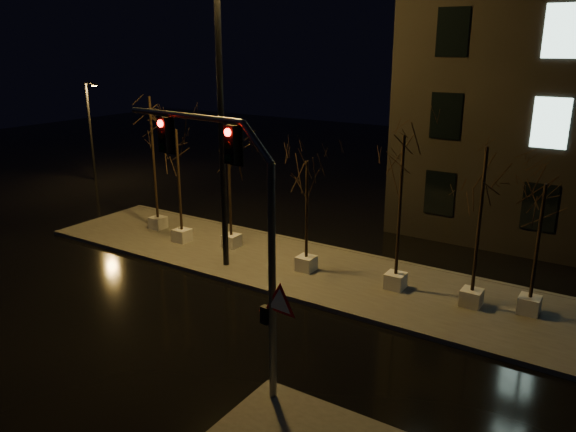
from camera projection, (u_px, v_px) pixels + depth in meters
The scene contains 12 objects.
ground at pixel (180, 328), 17.23m from camera, with size 90.00×90.00×0.00m, color black.
median at pixel (286, 264), 22.03m from camera, with size 22.00×5.00×0.15m, color #4A4842.
tree_0 at pixel (151, 127), 24.69m from camera, with size 1.80×1.80×6.19m.
tree_1 at pixel (177, 155), 23.23m from camera, with size 1.80×1.80×4.99m.
tree_2 at pixel (229, 167), 22.66m from camera, with size 1.80×1.80×4.55m.
tree_3 at pixel (307, 186), 20.28m from camera, with size 1.80×1.80×4.31m.
tree_4 at pixel (402, 171), 18.45m from camera, with size 1.80×1.80×5.52m.
tree_5 at pixel (483, 184), 17.18m from camera, with size 1.80×1.80×5.39m.
tree_6 at pixel (542, 214), 16.91m from camera, with size 1.80×1.80×4.33m.
traffic_signal_mast at pixel (236, 217), 13.01m from camera, with size 5.41×0.67×6.63m.
streetlight_main at pixel (220, 93), 19.87m from camera, with size 2.83×0.50×11.30m.
streetlight_far at pixel (91, 127), 35.07m from camera, with size 1.20×0.31×6.11m.
Camera 1 is at (11.19, -11.19, 8.34)m, focal length 35.00 mm.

